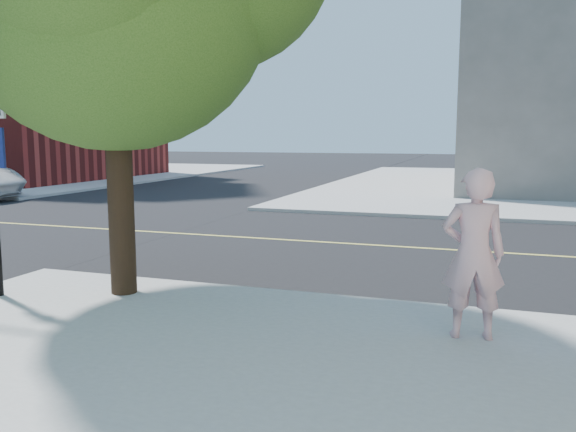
% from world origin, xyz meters
% --- Properties ---
extents(ground, '(140.00, 140.00, 0.00)m').
position_xyz_m(ground, '(0.00, 0.00, 0.00)').
color(ground, black).
rests_on(ground, ground).
extents(road_ew, '(140.00, 9.00, 0.01)m').
position_xyz_m(road_ew, '(0.00, 4.50, 0.01)').
color(road_ew, black).
rests_on(road_ew, ground).
extents(sidewalk_nw, '(26.00, 25.00, 0.12)m').
position_xyz_m(sidewalk_nw, '(-23.00, 21.50, 0.06)').
color(sidewalk_nw, '#ABABAB').
rests_on(sidewalk_nw, ground).
extents(man_on_phone, '(0.76, 0.57, 1.90)m').
position_xyz_m(man_on_phone, '(5.98, -1.25, 1.07)').
color(man_on_phone, beige).
rests_on(man_on_phone, sidewalk_se).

